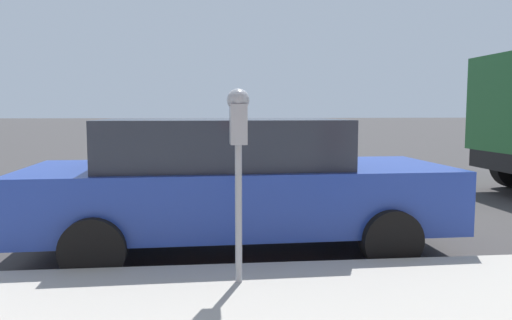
% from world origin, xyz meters
% --- Properties ---
extents(ground_plane, '(220.00, 220.00, 0.00)m').
position_xyz_m(ground_plane, '(0.00, 0.00, 0.00)').
color(ground_plane, '#3D3A3A').
extents(parking_meter, '(0.21, 0.19, 1.66)m').
position_xyz_m(parking_meter, '(-2.73, 0.20, 1.45)').
color(parking_meter, gray).
rests_on(parking_meter, sidewalk).
extents(car_blue, '(2.16, 4.89, 1.56)m').
position_xyz_m(car_blue, '(-1.11, 0.13, 0.82)').
color(car_blue, navy).
rests_on(car_blue, ground_plane).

